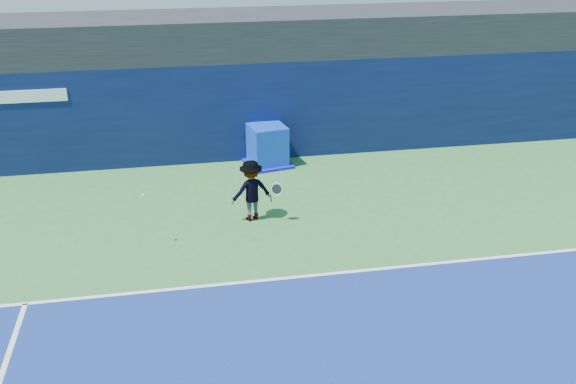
% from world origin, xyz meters
% --- Properties ---
extents(ground, '(80.00, 80.00, 0.00)m').
position_xyz_m(ground, '(0.00, 0.00, 0.00)').
color(ground, '#337133').
rests_on(ground, ground).
extents(baseline, '(24.00, 0.10, 0.01)m').
position_xyz_m(baseline, '(0.00, 3.00, 0.01)').
color(baseline, white).
rests_on(baseline, ground).
extents(stadium_band, '(36.00, 3.00, 1.20)m').
position_xyz_m(stadium_band, '(0.00, 11.50, 3.60)').
color(stadium_band, black).
rests_on(stadium_band, back_wall_assembly).
extents(back_wall_assembly, '(36.00, 1.03, 3.00)m').
position_xyz_m(back_wall_assembly, '(-0.00, 10.50, 1.50)').
color(back_wall_assembly, '#0B143C').
rests_on(back_wall_assembly, ground).
extents(equipment_cart, '(1.50, 1.50, 1.23)m').
position_xyz_m(equipment_cart, '(0.87, 9.55, 0.56)').
color(equipment_cart, '#0D33BB').
rests_on(equipment_cart, ground).
extents(tennis_player, '(1.29, 0.80, 1.56)m').
position_xyz_m(tennis_player, '(-0.10, 5.94, 0.78)').
color(tennis_player, white).
rests_on(tennis_player, ground).
extents(tennis_ball, '(0.07, 0.07, 0.07)m').
position_xyz_m(tennis_ball, '(-2.65, 4.97, 1.30)').
color(tennis_ball, '#E5F91B').
rests_on(tennis_ball, ground).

